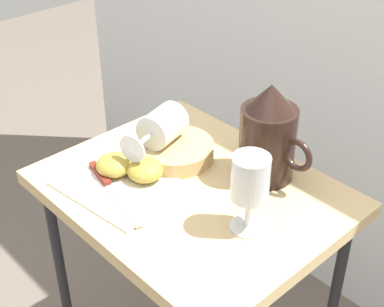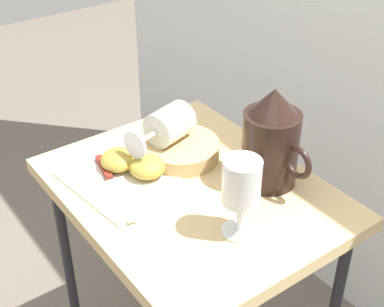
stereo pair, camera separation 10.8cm
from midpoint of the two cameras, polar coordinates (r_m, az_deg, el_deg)
name	(u,v)px [view 2 (the right image)]	position (r m, az deg, el deg)	size (l,w,h in m)	color
table	(192,214)	(1.17, 2.66, -6.25)	(0.58, 0.46, 0.69)	tan
linen_napkin	(121,180)	(1.14, -4.56, -2.79)	(0.23, 0.18, 0.00)	silver
basket_tray	(181,150)	(1.20, 1.47, 0.29)	(0.17, 0.17, 0.04)	tan
pitcher	(271,146)	(1.11, 10.80, 0.69)	(0.17, 0.11, 0.21)	black
wine_glass_upright	(241,186)	(0.96, 8.28, -3.42)	(0.07, 0.07, 0.15)	silver
wine_glass_tipped_near	(168,125)	(1.18, 0.17, 2.86)	(0.11, 0.17, 0.08)	silver
apple_half_left	(118,160)	(1.16, -4.90, -0.71)	(0.08, 0.08, 0.04)	#B29938
apple_half_right	(147,167)	(1.14, -1.88, -1.45)	(0.08, 0.08, 0.04)	#B29938
knife	(109,177)	(1.14, -5.80, -2.55)	(0.23, 0.06, 0.01)	silver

